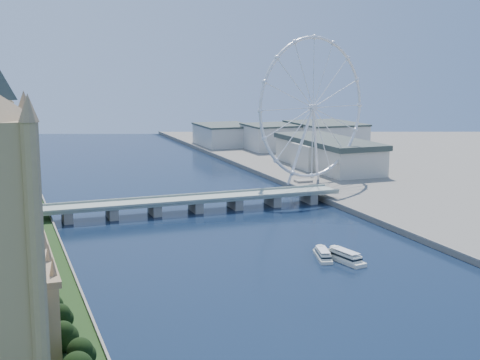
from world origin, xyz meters
TOP-DOWN VIEW (x-y plane):
  - parliament_range at (-128.00, 170.00)m, footprint 24.00×200.00m
  - big_ben at (-128.00, 278.00)m, footprint 20.02×20.02m
  - westminster_bridge at (0.00, 300.00)m, footprint 220.00×22.00m
  - london_eye at (119.98, 355.08)m, footprint 113.60×39.12m
  - county_hall at (175.00, 430.00)m, footprint 54.00×144.00m
  - city_skyline at (39.22, 560.08)m, footprint 505.00×280.00m
  - tour_boat_near at (30.92, 162.31)m, footprint 13.80×27.49m
  - tour_boat_far at (39.37, 153.52)m, footprint 13.29×31.75m

SIDE VIEW (x-z plane):
  - county_hall at x=175.00m, z-range -17.50..17.50m
  - tour_boat_near at x=30.92m, z-range -2.93..2.93m
  - tour_boat_far at x=39.37m, z-range -3.41..3.41m
  - westminster_bridge at x=0.00m, z-range 1.88..11.38m
  - city_skyline at x=39.22m, z-range 0.96..32.96m
  - parliament_range at x=-128.00m, z-range -16.52..53.48m
  - big_ben at x=-128.00m, z-range 11.57..121.57m
  - london_eye at x=119.98m, z-range 5.37..129.67m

